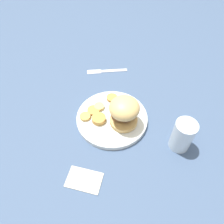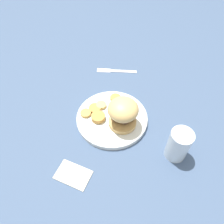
{
  "view_description": "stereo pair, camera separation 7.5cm",
  "coord_description": "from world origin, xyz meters",
  "views": [
    {
      "loc": [
        -0.24,
        0.4,
        0.63
      ],
      "look_at": [
        0.0,
        0.0,
        0.04
      ],
      "focal_mm": 35.0,
      "sensor_mm": 36.0,
      "label": 1
    },
    {
      "loc": [
        -0.3,
        0.36,
        0.63
      ],
      "look_at": [
        0.0,
        0.0,
        0.04
      ],
      "focal_mm": 35.0,
      "sensor_mm": 36.0,
      "label": 2
    }
  ],
  "objects": [
    {
      "name": "ground_plane",
      "position": [
        0.0,
        0.0,
        0.0
      ],
      "size": [
        4.0,
        4.0,
        0.0
      ],
      "primitive_type": "plane",
      "color": "#3D5170"
    },
    {
      "name": "dinner_plate",
      "position": [
        0.0,
        0.0,
        0.01
      ],
      "size": [
        0.25,
        0.25,
        0.02
      ],
      "color": "silver",
      "rests_on": "ground_plane"
    },
    {
      "name": "sandwich",
      "position": [
        -0.05,
        -0.0,
        0.08
      ],
      "size": [
        0.1,
        0.11,
        0.11
      ],
      "color": "tan",
      "rests_on": "dinner_plate"
    },
    {
      "name": "potato_round_0",
      "position": [
        0.08,
        0.05,
        0.02
      ],
      "size": [
        0.04,
        0.04,
        0.01
      ],
      "primitive_type": "cylinder",
      "color": "tan",
      "rests_on": "dinner_plate"
    },
    {
      "name": "potato_round_1",
      "position": [
        0.07,
        0.01,
        0.02
      ],
      "size": [
        0.04,
        0.04,
        0.01
      ],
      "primitive_type": "cylinder",
      "color": "#BC8942",
      "rests_on": "dinner_plate"
    },
    {
      "name": "potato_round_2",
      "position": [
        0.06,
        -0.01,
        0.02
      ],
      "size": [
        0.04,
        0.04,
        0.01
      ],
      "primitive_type": "cylinder",
      "color": "#DBB766",
      "rests_on": "dinner_plate"
    },
    {
      "name": "potato_round_3",
      "position": [
        0.04,
        -0.07,
        0.02
      ],
      "size": [
        0.04,
        0.04,
        0.01
      ],
      "primitive_type": "cylinder",
      "color": "#BC8942",
      "rests_on": "dinner_plate"
    },
    {
      "name": "potato_round_4",
      "position": [
        0.03,
        0.04,
        0.03
      ],
      "size": [
        0.05,
        0.05,
        0.02
      ],
      "primitive_type": "cylinder",
      "color": "#BC8942",
      "rests_on": "dinner_plate"
    },
    {
      "name": "fork",
      "position": [
        0.16,
        -0.21,
        0.0
      ],
      "size": [
        0.15,
        0.12,
        0.0
      ],
      "color": "silver",
      "rests_on": "ground_plane"
    },
    {
      "name": "drinking_glass",
      "position": [
        -0.24,
        -0.02,
        0.06
      ],
      "size": [
        0.07,
        0.07,
        0.11
      ],
      "color": "silver",
      "rests_on": "ground_plane"
    },
    {
      "name": "napkin",
      "position": [
        -0.04,
        0.23,
        0.0
      ],
      "size": [
        0.12,
        0.09,
        0.01
      ],
      "primitive_type": "cube",
      "rotation": [
        0.0,
        0.0,
        3.43
      ],
      "color": "beige",
      "rests_on": "ground_plane"
    }
  ]
}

